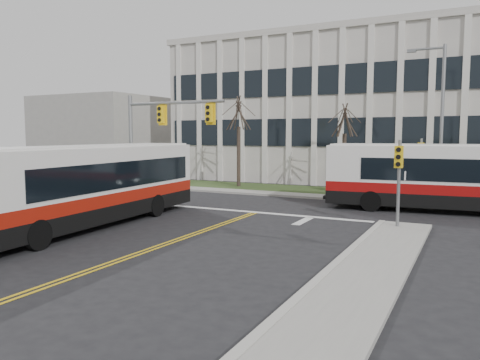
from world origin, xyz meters
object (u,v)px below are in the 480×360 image
bus_main (89,187)px  bus_cross (456,179)px  newspaper_box_red (11,210)px  streetlight (439,114)px  directory_sign (348,177)px

bus_main → bus_cross: 18.17m
bus_cross → newspaper_box_red: bearing=-62.8°
streetlight → bus_main: size_ratio=0.71×
bus_cross → newspaper_box_red: (-18.70, -11.85, -1.25)m
directory_sign → newspaper_box_red: directory_sign is taller
streetlight → bus_cross: 4.92m
streetlight → bus_main: 19.89m
streetlight → bus_cross: size_ratio=0.71×
streetlight → newspaper_box_red: streetlight is taller
streetlight → newspaper_box_red: 23.63m
bus_main → bus_cross: (14.20, 11.34, -0.01)m
bus_cross → newspaper_box_red: size_ratio=13.63×
bus_main → streetlight: bearing=44.6°
bus_main → newspaper_box_red: size_ratio=13.73×
streetlight → directory_sign: (-5.53, 1.30, -4.02)m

